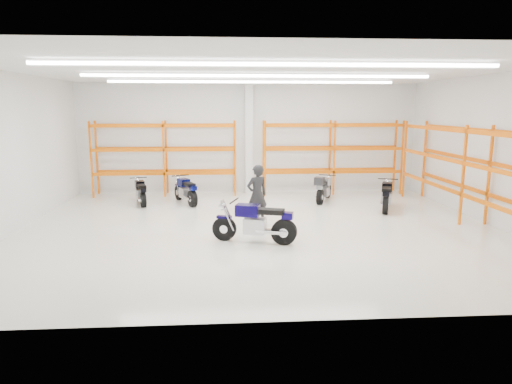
{
  "coord_description": "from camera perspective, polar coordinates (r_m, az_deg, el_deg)",
  "views": [
    {
      "loc": [
        -0.97,
        -12.98,
        3.47
      ],
      "look_at": [
        -0.07,
        0.5,
        0.99
      ],
      "focal_mm": 32.0,
      "sensor_mm": 36.0,
      "label": 1
    }
  ],
  "objects": [
    {
      "name": "pallet_racking_back_right",
      "position": [
        19.05,
        9.5,
        5.17
      ],
      "size": [
        5.67,
        0.87,
        3.0
      ],
      "color": "orange",
      "rests_on": "ground"
    },
    {
      "name": "motorcycle_back_a",
      "position": [
        17.23,
        -14.21,
        -0.08
      ],
      "size": [
        0.8,
        1.84,
        0.93
      ],
      "color": "black",
      "rests_on": "ground"
    },
    {
      "name": "room_shell",
      "position": [
        13.04,
        0.45,
        9.56
      ],
      "size": [
        14.02,
        12.02,
        4.51
      ],
      "color": "silver",
      "rests_on": "ground"
    },
    {
      "name": "standing_man",
      "position": [
        13.66,
        0.13,
        -0.38
      ],
      "size": [
        0.79,
        0.68,
        1.83
      ],
      "primitive_type": "imported",
      "rotation": [
        0.0,
        0.0,
        3.57
      ],
      "color": "black",
      "rests_on": "ground"
    },
    {
      "name": "structural_column",
      "position": [
        18.87,
        -0.87,
        6.68
      ],
      "size": [
        0.32,
        0.32,
        4.5
      ],
      "primitive_type": "cube",
      "color": "white",
      "rests_on": "ground"
    },
    {
      "name": "motorcycle_back_b",
      "position": [
        16.98,
        -8.74,
        0.09
      ],
      "size": [
        1.03,
        1.9,
        1.0
      ],
      "color": "black",
      "rests_on": "ground"
    },
    {
      "name": "pallet_racking_back_left",
      "position": [
        18.7,
        -11.32,
        5.02
      ],
      "size": [
        5.67,
        0.87,
        3.0
      ],
      "color": "orange",
      "rests_on": "ground"
    },
    {
      "name": "motorcycle_back_d",
      "position": [
        16.38,
        15.99,
        -0.54
      ],
      "size": [
        0.99,
        1.99,
        1.02
      ],
      "color": "black",
      "rests_on": "ground"
    },
    {
      "name": "ground",
      "position": [
        13.47,
        0.44,
        -4.54
      ],
      "size": [
        14.0,
        14.0,
        0.0
      ],
      "primitive_type": "plane",
      "color": "beige",
      "rests_on": "ground"
    },
    {
      "name": "motorcycle_back_c",
      "position": [
        17.27,
        8.4,
        0.37
      ],
      "size": [
        1.08,
        1.93,
        1.04
      ],
      "color": "black",
      "rests_on": "ground"
    },
    {
      "name": "motorcycle_main",
      "position": [
        11.91,
        0.22,
        -3.95
      ],
      "size": [
        2.21,
        0.99,
        1.12
      ],
      "color": "black",
      "rests_on": "ground"
    },
    {
      "name": "pallet_racking_side",
      "position": [
        15.06,
        25.9,
        3.03
      ],
      "size": [
        0.87,
        9.07,
        3.0
      ],
      "color": "orange",
      "rests_on": "ground"
    }
  ]
}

